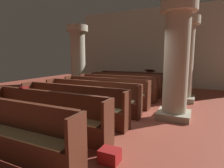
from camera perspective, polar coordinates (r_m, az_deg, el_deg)
name	(u,v)px	position (r m, az deg, el deg)	size (l,w,h in m)	color
ground_plane	(114,113)	(5.93, 0.60, -8.92)	(19.20, 19.20, 0.00)	brown
back_wall	(158,48)	(11.47, 13.80, 10.66)	(10.00, 0.16, 4.50)	beige
pew_row_0	(132,81)	(9.59, 6.12, 0.88)	(3.32, 0.47, 0.97)	#562819
pew_row_1	(125,84)	(8.67, 3.94, 0.10)	(3.32, 0.46, 0.97)	#562819
pew_row_2	(116,87)	(7.78, 1.26, -0.87)	(3.32, 0.46, 0.97)	#562819
pew_row_3	(105,91)	(6.91, -2.11, -2.07)	(3.32, 0.47, 0.97)	#562819
pew_row_4	(91,96)	(6.07, -6.44, -3.61)	(3.32, 0.46, 0.97)	#562819
pew_row_5	(72,103)	(5.28, -12.13, -5.58)	(3.32, 0.46, 0.97)	#562819
pew_row_6	(45,112)	(4.58, -19.75, -8.12)	(3.32, 0.47, 0.97)	#562819
pew_row_7	(4,127)	(3.99, -30.02, -11.26)	(3.32, 0.46, 0.97)	#562819
pillar_aisle_side	(184,58)	(7.91, 21.01, 7.36)	(1.03, 1.03, 3.25)	#9F967E
pillar_far_side	(78,58)	(9.60, -10.28, 7.90)	(1.03, 1.03, 3.25)	#9F967E
pillar_aisle_rear	(176,59)	(5.57, 18.96, 7.20)	(0.98, 0.98, 3.25)	#9F967E
lectern	(150,81)	(10.27, 11.36, 0.96)	(0.48, 0.45, 1.08)	#492215
hymn_book	(24,87)	(5.21, -25.16, -0.95)	(0.14, 0.20, 0.04)	maroon
kneeler_box_red	(110,156)	(3.39, -0.70, -20.91)	(0.34, 0.28, 0.23)	maroon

